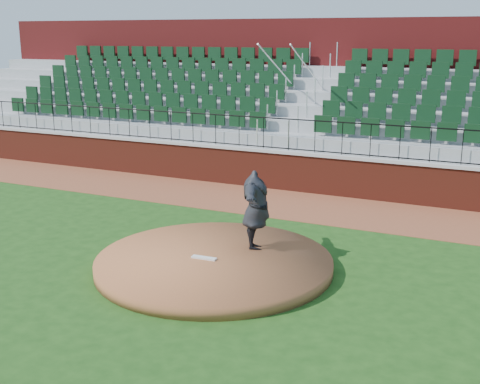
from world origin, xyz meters
name	(u,v)px	position (x,y,z in m)	size (l,w,h in m)	color
ground	(211,265)	(0.00, 0.00, 0.00)	(90.00, 90.00, 0.00)	#1A4112
warning_track	(296,204)	(0.00, 5.40, 0.01)	(34.00, 3.20, 0.01)	brown
field_wall	(314,174)	(0.00, 7.00, 0.60)	(34.00, 0.35, 1.20)	maroon
wall_cap	(314,154)	(0.00, 7.00, 1.25)	(34.00, 0.45, 0.10)	#B7B7B7
wall_railing	(315,137)	(0.00, 7.00, 1.80)	(34.00, 0.05, 1.00)	black
seating_stands	(340,111)	(0.00, 9.72, 2.30)	(34.00, 5.10, 4.60)	gray
concourse_wall	(361,91)	(0.00, 12.52, 2.75)	(34.00, 0.50, 5.50)	maroon
pitchers_mound	(214,263)	(0.17, -0.17, 0.12)	(5.10, 5.10, 0.25)	brown
pitching_rubber	(204,258)	(0.01, -0.32, 0.27)	(0.55, 0.14, 0.04)	white
pitcher	(256,210)	(0.74, 0.76, 1.15)	(2.20, 0.60, 1.79)	black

